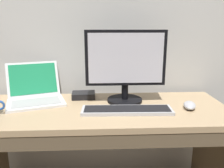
{
  "coord_description": "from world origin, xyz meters",
  "views": [
    {
      "loc": [
        -0.0,
        -1.26,
        1.2
      ],
      "look_at": [
        0.06,
        0.0,
        0.87
      ],
      "focal_mm": 37.12,
      "sensor_mm": 36.0,
      "label": 1
    }
  ],
  "objects_px": {
    "wired_keyboard": "(127,110)",
    "external_monitor": "(126,64)",
    "external_drive_box": "(84,95)",
    "computer_mouse": "(190,105)",
    "laptop_white": "(36,94)"
  },
  "relations": [
    {
      "from": "laptop_white",
      "to": "external_monitor",
      "type": "relative_size",
      "value": 0.87
    },
    {
      "from": "computer_mouse",
      "to": "external_drive_box",
      "type": "xyz_separation_m",
      "value": [
        -0.62,
        0.22,
        0.0
      ]
    },
    {
      "from": "external_monitor",
      "to": "wired_keyboard",
      "type": "distance_m",
      "value": 0.28
    },
    {
      "from": "external_monitor",
      "to": "laptop_white",
      "type": "bearing_deg",
      "value": 175.29
    },
    {
      "from": "wired_keyboard",
      "to": "computer_mouse",
      "type": "relative_size",
      "value": 4.08
    },
    {
      "from": "computer_mouse",
      "to": "external_drive_box",
      "type": "bearing_deg",
      "value": 177.29
    },
    {
      "from": "external_drive_box",
      "to": "wired_keyboard",
      "type": "bearing_deg",
      "value": -45.33
    },
    {
      "from": "external_drive_box",
      "to": "external_monitor",
      "type": "bearing_deg",
      "value": -20.63
    },
    {
      "from": "computer_mouse",
      "to": "external_drive_box",
      "type": "distance_m",
      "value": 0.66
    },
    {
      "from": "external_monitor",
      "to": "computer_mouse",
      "type": "distance_m",
      "value": 0.44
    },
    {
      "from": "wired_keyboard",
      "to": "external_monitor",
      "type": "bearing_deg",
      "value": 88.07
    },
    {
      "from": "wired_keyboard",
      "to": "external_drive_box",
      "type": "distance_m",
      "value": 0.36
    },
    {
      "from": "external_monitor",
      "to": "wired_keyboard",
      "type": "height_order",
      "value": "external_monitor"
    },
    {
      "from": "laptop_white",
      "to": "wired_keyboard",
      "type": "bearing_deg",
      "value": -20.52
    },
    {
      "from": "computer_mouse",
      "to": "laptop_white",
      "type": "bearing_deg",
      "value": -173.5
    }
  ]
}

